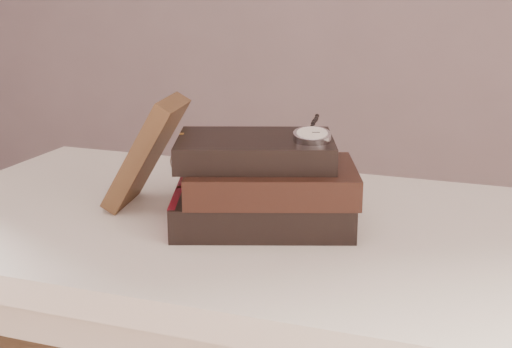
% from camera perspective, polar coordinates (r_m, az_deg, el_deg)
% --- Properties ---
extents(table, '(1.00, 0.60, 0.75)m').
position_cam_1_polar(table, '(1.10, -2.11, -7.90)').
color(table, white).
rests_on(table, ground).
extents(book_stack, '(0.30, 0.25, 0.13)m').
position_cam_1_polar(book_stack, '(1.02, 0.62, -0.88)').
color(book_stack, black).
rests_on(book_stack, table).
extents(journal, '(0.13, 0.13, 0.17)m').
position_cam_1_polar(journal, '(1.11, -8.87, 1.77)').
color(journal, '#3C2717').
rests_on(journal, table).
extents(pocket_watch, '(0.07, 0.16, 0.02)m').
position_cam_1_polar(pocket_watch, '(0.99, 4.58, 3.19)').
color(pocket_watch, silver).
rests_on(pocket_watch, book_stack).
extents(eyeglasses, '(0.14, 0.15, 0.05)m').
position_cam_1_polar(eyeglasses, '(1.10, -4.18, 1.08)').
color(eyeglasses, silver).
rests_on(eyeglasses, book_stack).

